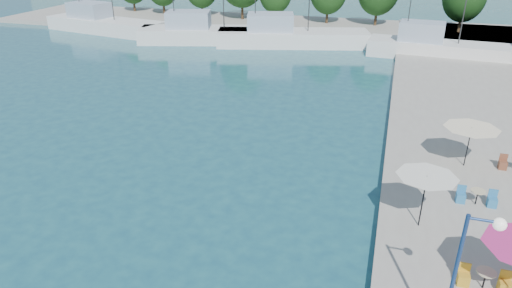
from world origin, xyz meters
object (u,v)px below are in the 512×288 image
(trawler_04, at_px, (438,49))
(umbrella_white, at_px, (426,181))
(umbrella_cream, at_px, (471,132))
(trawler_01, at_px, (103,24))
(street_lamp, at_px, (470,261))
(trawler_02, at_px, (207,34))
(trawler_03, at_px, (289,37))

(trawler_04, height_order, umbrella_white, trawler_04)
(trawler_04, height_order, umbrella_cream, trawler_04)
(trawler_01, distance_m, umbrella_cream, 52.78)
(trawler_01, distance_m, street_lamp, 60.35)
(trawler_01, bearing_deg, umbrella_white, -30.69)
(trawler_02, bearing_deg, trawler_04, -15.98)
(trawler_03, bearing_deg, umbrella_white, -82.91)
(umbrella_white, xyz_separation_m, street_lamp, (0.79, -6.79, 1.22))
(trawler_03, xyz_separation_m, street_lamp, (15.20, -42.62, 3.02))
(trawler_04, xyz_separation_m, street_lamp, (-1.73, -41.26, 3.02))
(trawler_03, height_order, trawler_04, same)
(trawler_04, bearing_deg, trawler_02, -175.48)
(umbrella_cream, bearing_deg, trawler_01, 145.59)
(trawler_04, bearing_deg, trawler_01, -178.04)
(trawler_03, distance_m, street_lamp, 45.35)
(trawler_03, bearing_deg, trawler_01, 163.34)
(trawler_04, xyz_separation_m, umbrella_white, (-2.52, -34.47, 1.80))
(trawler_03, bearing_deg, trawler_04, -19.41)
(street_lamp, bearing_deg, umbrella_cream, 82.92)
(trawler_03, xyz_separation_m, trawler_04, (16.93, -1.36, 0.00))
(trawler_02, height_order, trawler_03, same)
(trawler_02, distance_m, street_lamp, 48.70)
(trawler_01, relative_size, umbrella_white, 6.95)
(trawler_01, xyz_separation_m, umbrella_cream, (43.52, -29.82, 1.57))
(trawler_04, xyz_separation_m, umbrella_cream, (0.04, -27.61, 1.57))
(umbrella_white, relative_size, street_lamp, 0.52)
(trawler_03, distance_m, trawler_04, 16.99)
(trawler_02, relative_size, umbrella_cream, 6.06)
(trawler_02, xyz_separation_m, umbrella_cream, (27.20, -27.77, 1.57))
(trawler_03, bearing_deg, street_lamp, -85.19)
(umbrella_cream, relative_size, street_lamp, 0.59)
(trawler_02, bearing_deg, trawler_03, -8.98)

